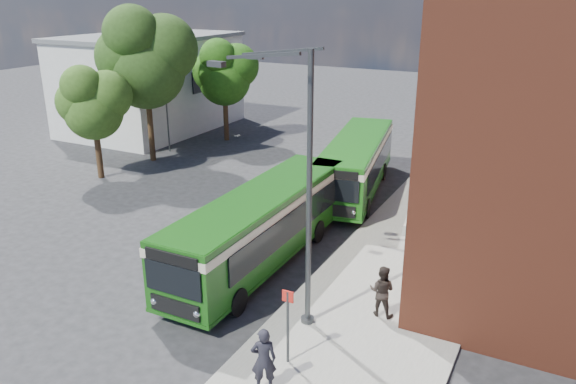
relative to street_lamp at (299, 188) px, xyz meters
The scene contains 14 objects.
ground 7.10m from the street_lamp, 157.54° to the left, with size 120.00×120.00×0.00m, color #262628.
pavement 11.27m from the street_lamp, 77.80° to the left, with size 6.00×48.00×0.15m, color gray.
kerb_line 11.12m from the street_lamp, 95.07° to the left, with size 0.12×48.00×0.01m, color beige.
white_building 30.38m from the street_lamp, 138.79° to the left, with size 9.40×13.40×7.30m.
flagpole 22.89m from the street_lamp, 139.05° to the left, with size 0.95×0.10×9.00m.
street_lamp is the anchor object (origin of this frame).
bus_stop_sign 4.02m from the street_lamp, 70.87° to the right, with size 0.35×0.08×2.52m.
bus_front 5.50m from the street_lamp, 134.57° to the left, with size 2.68×11.50×3.02m.
bus_rear 13.71m from the street_lamp, 102.64° to the left, with size 4.52×11.13×3.02m.
pedestrian_a 5.18m from the street_lamp, 78.43° to the right, with size 0.70×0.46×1.91m, color black.
pedestrian_b 4.69m from the street_lamp, 32.54° to the left, with size 0.88×0.69×1.81m, color black.
tree_left 19.24m from the street_lamp, 153.81° to the left, with size 3.96×3.77×6.69m.
tree_mid 21.19m from the street_lamp, 142.98° to the left, with size 5.80×5.52×9.80m.
tree_right 24.81m from the street_lamp, 128.62° to the left, with size 4.40×4.18×7.43m.
Camera 1 is at (12.00, -16.60, 10.54)m, focal length 35.00 mm.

